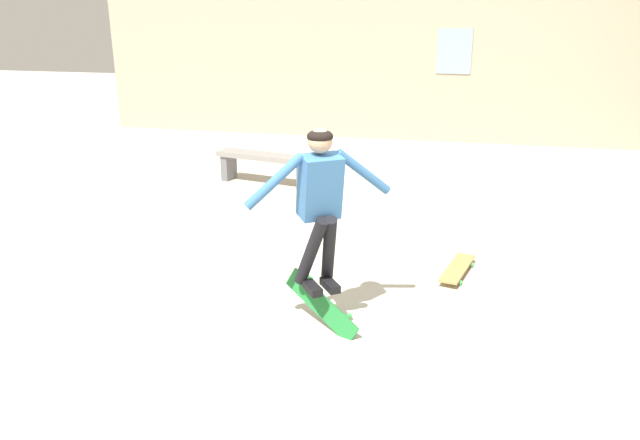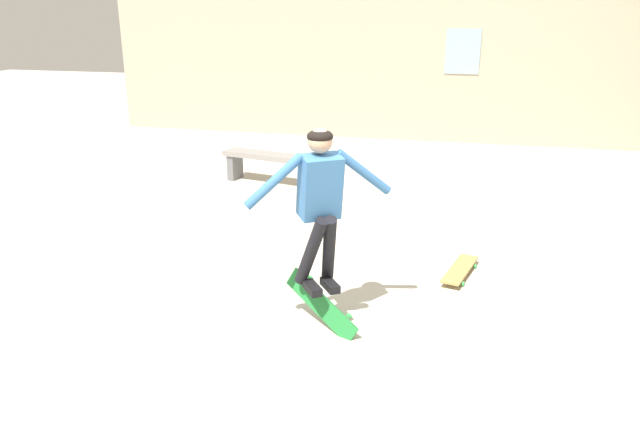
{
  "view_description": "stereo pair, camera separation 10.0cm",
  "coord_description": "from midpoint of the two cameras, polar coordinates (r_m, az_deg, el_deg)",
  "views": [
    {
      "loc": [
        0.98,
        -5.12,
        2.77
      ],
      "look_at": [
        -0.16,
        -0.16,
        1.02
      ],
      "focal_mm": 35.0,
      "sensor_mm": 36.0,
      "label": 1
    },
    {
      "loc": [
        1.07,
        -5.1,
        2.77
      ],
      "look_at": [
        -0.16,
        -0.16,
        1.02
      ],
      "focal_mm": 35.0,
      "sensor_mm": 36.0,
      "label": 2
    }
  ],
  "objects": [
    {
      "name": "skateboard_flipping",
      "position": [
        5.69,
        -0.39,
        -7.79
      ],
      "size": [
        0.77,
        0.43,
        0.51
      ],
      "rotation": [
        0.0,
        0.0,
        -0.53
      ],
      "color": "#237F38"
    },
    {
      "name": "ground_plane",
      "position": [
        5.9,
        1.43,
        -9.0
      ],
      "size": [
        40.0,
        40.0,
        0.0
      ],
      "primitive_type": "plane",
      "color": "beige"
    },
    {
      "name": "skateboard_resting",
      "position": [
        6.95,
        12.04,
        -4.33
      ],
      "size": [
        0.39,
        0.87,
        0.08
      ],
      "rotation": [
        0.0,
        0.0,
        1.35
      ],
      "color": "#AD894C",
      "rests_on": "ground_plane"
    },
    {
      "name": "building_backdrop",
      "position": [
        13.75,
        9.21,
        17.72
      ],
      "size": [
        14.86,
        0.52,
        6.26
      ],
      "color": "#B7A88E",
      "rests_on": "ground_plane"
    },
    {
      "name": "park_bench",
      "position": [
        10.22,
        -5.32,
        5.27
      ],
      "size": [
        1.69,
        0.71,
        0.5
      ],
      "rotation": [
        0.0,
        0.0,
        -0.21
      ],
      "color": "gray",
      "rests_on": "ground_plane"
    },
    {
      "name": "skater",
      "position": [
        5.32,
        -0.53,
        2.22
      ],
      "size": [
        1.14,
        0.84,
        1.45
      ],
      "rotation": [
        0.0,
        0.0,
        -0.95
      ],
      "color": "teal"
    }
  ]
}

